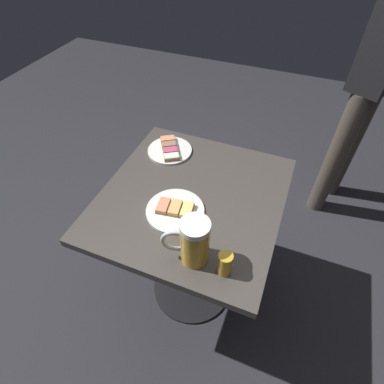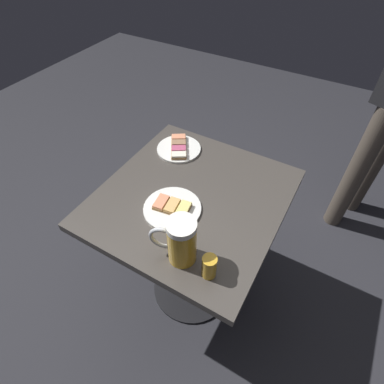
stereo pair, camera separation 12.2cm
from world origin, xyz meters
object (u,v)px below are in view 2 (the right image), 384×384
plate_near (172,208)px  plate_far (179,148)px  beer_glass_small (209,267)px  beer_mug (180,241)px

plate_near → plate_far: bearing=-152.2°
plate_near → beer_glass_small: (0.17, 0.25, 0.04)m
plate_far → beer_glass_small: bearing=40.2°
plate_near → plate_far: 0.37m
plate_far → beer_mug: beer_mug is taller
beer_mug → plate_near: bearing=-139.5°
plate_far → beer_glass_small: size_ratio=2.28×
beer_mug → plate_far: bearing=-147.5°
beer_mug → beer_glass_small: size_ratio=2.03×
plate_near → beer_mug: bearing=40.5°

